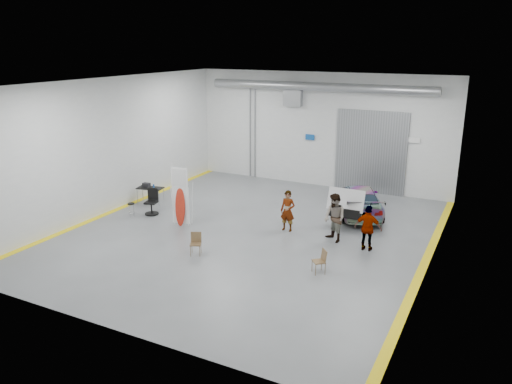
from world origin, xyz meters
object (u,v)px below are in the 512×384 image
at_px(office_chair, 152,203).
at_px(folding_chair_far, 319,266).
at_px(person_a, 288,211).
at_px(person_b, 335,218).
at_px(surfboard_display, 179,201).
at_px(shop_stool, 131,210).
at_px(work_table, 149,187).
at_px(sedan_car, 359,200).
at_px(person_c, 368,228).
at_px(folding_chair_near, 196,248).

bearing_deg(office_chair, folding_chair_far, -29.25).
bearing_deg(person_a, folding_chair_far, -52.13).
height_order(person_b, folding_chair_far, person_b).
xyz_separation_m(person_a, folding_chair_far, (2.52, -3.17, -0.59)).
height_order(surfboard_display, folding_chair_far, surfboard_display).
relative_size(shop_stool, work_table, 0.47).
xyz_separation_m(sedan_car, surfboard_display, (-6.30, -4.88, 0.43)).
xyz_separation_m(person_a, shop_stool, (-6.85, -1.58, -0.54)).
bearing_deg(work_table, person_c, -4.78).
distance_m(folding_chair_far, office_chair, 9.06).
xyz_separation_m(person_c, shop_stool, (-10.30, -1.05, -0.56)).
xyz_separation_m(sedan_car, folding_chair_far, (0.50, -6.54, -0.40)).
height_order(person_c, office_chair, person_c).
bearing_deg(surfboard_display, office_chair, 150.30).
bearing_deg(person_b, sedan_car, 126.31).
xyz_separation_m(person_a, person_b, (2.07, -0.24, 0.10)).
height_order(sedan_car, person_c, person_c).
bearing_deg(person_c, sedan_car, -70.35).
xyz_separation_m(surfboard_display, office_chair, (-1.95, 0.64, -0.57)).
height_order(folding_chair_near, shop_stool, folding_chair_near).
xyz_separation_m(person_c, folding_chair_far, (-0.94, -2.64, -0.61)).
bearing_deg(folding_chair_near, sedan_car, 35.49).
distance_m(surfboard_display, shop_stool, 2.67).
distance_m(person_c, folding_chair_near, 6.37).
distance_m(person_b, office_chair, 8.34).
xyz_separation_m(folding_chair_far, office_chair, (-8.76, 2.30, 0.25)).
bearing_deg(surfboard_display, sedan_car, 26.06).
distance_m(surfboard_display, folding_chair_far, 7.05).
height_order(sedan_car, office_chair, sedan_car).
bearing_deg(person_c, folding_chair_far, 69.78).
bearing_deg(shop_stool, office_chair, 49.71).
height_order(person_a, shop_stool, person_a).
xyz_separation_m(person_c, office_chair, (-9.70, -0.34, -0.36)).
xyz_separation_m(person_b, surfboard_display, (-6.35, -1.26, 0.13)).
bearing_deg(shop_stool, surfboard_display, 1.80).
bearing_deg(person_a, surfboard_display, -161.27).
bearing_deg(person_b, work_table, -148.24).
bearing_deg(person_a, person_c, -9.30).
bearing_deg(person_c, person_b, -12.53).
distance_m(folding_chair_far, shop_stool, 9.50).
height_order(person_a, folding_chair_near, person_a).
relative_size(folding_chair_far, office_chair, 0.71).
xyz_separation_m(person_a, work_table, (-7.39, 0.38, -0.07)).
bearing_deg(folding_chair_near, work_table, 117.34).
distance_m(sedan_car, office_chair, 9.28).
distance_m(person_a, surfboard_display, 4.55).
bearing_deg(work_table, person_a, -2.92).
bearing_deg(folding_chair_near, person_c, 5.47).
bearing_deg(office_chair, person_a, -6.61).
bearing_deg(office_chair, person_c, -12.53).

